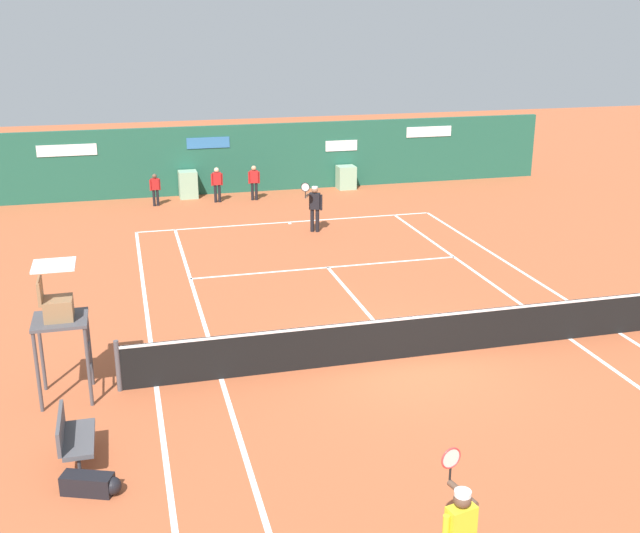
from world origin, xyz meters
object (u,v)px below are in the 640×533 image
object	(u,v)px
equipment_bag	(93,484)
tennis_ball_near_service_line	(498,312)
player_on_baseline	(314,205)
ball_kid_centre_post	(217,182)
ball_kid_right_post	(155,187)
player_bench	(72,435)
umpire_chair	(58,313)
ball_kid_left_post	(254,180)
player_near_side	(459,533)

from	to	relation	value
equipment_bag	tennis_ball_near_service_line	size ratio (longest dim) A/B	13.76
player_on_baseline	ball_kid_centre_post	distance (m)	5.78
player_on_baseline	ball_kid_right_post	bearing A→B (deg)	-21.70
player_bench	ball_kid_centre_post	distance (m)	18.43
umpire_chair	player_on_baseline	size ratio (longest dim) A/B	1.50
ball_kid_left_post	tennis_ball_near_service_line	bearing A→B (deg)	111.00
ball_kid_right_post	ball_kid_left_post	size ratio (longest dim) A/B	0.91
umpire_chair	player_bench	world-z (taller)	umpire_chair
ball_kid_right_post	ball_kid_left_post	distance (m)	3.85
player_near_side	ball_kid_left_post	xyz separation A→B (m)	(1.37, 22.28, -0.18)
ball_kid_right_post	ball_kid_left_post	world-z (taller)	ball_kid_left_post
ball_kid_left_post	umpire_chair	bearing A→B (deg)	73.03
umpire_chair	tennis_ball_near_service_line	bearing A→B (deg)	100.60
umpire_chair	equipment_bag	xyz separation A→B (m)	(0.54, -3.38, -1.60)
player_on_baseline	ball_kid_left_post	size ratio (longest dim) A/B	1.31
player_on_baseline	ball_kid_left_post	distance (m)	5.28
player_near_side	ball_kid_centre_post	world-z (taller)	player_near_side
ball_kid_left_post	tennis_ball_near_service_line	xyz separation A→B (m)	(3.72, -13.52, -0.76)
equipment_bag	ball_kid_right_post	xyz separation A→B (m)	(2.02, 18.79, 0.56)
ball_kid_centre_post	tennis_ball_near_service_line	distance (m)	14.50
player_on_baseline	equipment_bag	bearing A→B (deg)	86.94
tennis_ball_near_service_line	umpire_chair	bearing A→B (deg)	-169.40
player_on_baseline	ball_kid_right_post	world-z (taller)	player_on_baseline
equipment_bag	player_near_side	world-z (taller)	player_near_side
ball_kid_left_post	tennis_ball_near_service_line	distance (m)	14.04
umpire_chair	ball_kid_left_post	xyz separation A→B (m)	(6.41, 15.41, -0.96)
umpire_chair	player_bench	xyz separation A→B (m)	(0.22, -2.41, -1.25)
player_on_baseline	tennis_ball_near_service_line	size ratio (longest dim) A/B	26.57
ball_kid_left_post	player_near_side	bearing A→B (deg)	92.08
ball_kid_right_post	player_on_baseline	bearing A→B (deg)	124.58
umpire_chair	ball_kid_centre_post	bearing A→B (deg)	162.23
equipment_bag	ball_kid_left_post	size ratio (longest dim) A/B	0.68
player_near_side	tennis_ball_near_service_line	size ratio (longest dim) A/B	27.03
player_near_side	ball_kid_left_post	world-z (taller)	player_near_side
player_on_baseline	player_near_side	xyz separation A→B (m)	(-2.52, -17.14, 0.02)
player_near_side	ball_kid_centre_post	distance (m)	22.28
player_bench	player_on_baseline	xyz separation A→B (m)	(7.33, 12.67, 0.44)
tennis_ball_near_service_line	player_on_baseline	bearing A→B (deg)	107.07
player_on_baseline	player_near_side	size ratio (longest dim) A/B	0.98
player_on_baseline	ball_kid_left_post	world-z (taller)	player_on_baseline
player_near_side	ball_kid_right_post	world-z (taller)	player_near_side
umpire_chair	player_on_baseline	distance (m)	12.77
equipment_bag	tennis_ball_near_service_line	bearing A→B (deg)	28.85
player_near_side	equipment_bag	bearing A→B (deg)	129.36
umpire_chair	ball_kid_left_post	world-z (taller)	umpire_chair
umpire_chair	player_on_baseline	world-z (taller)	umpire_chair
umpire_chair	equipment_bag	world-z (taller)	umpire_chair
ball_kid_centre_post	ball_kid_left_post	size ratio (longest dim) A/B	1.00
player_bench	ball_kid_right_post	size ratio (longest dim) A/B	0.95
tennis_ball_near_service_line	equipment_bag	bearing A→B (deg)	-151.15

